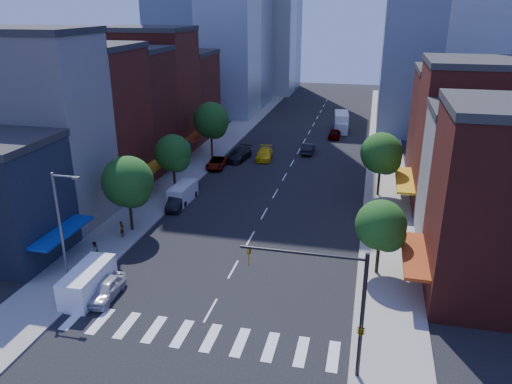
% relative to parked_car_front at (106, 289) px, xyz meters
% --- Properties ---
extents(ground, '(220.00, 220.00, 0.00)m').
position_rel_parked_car_front_xyz_m(ground, '(8.08, 0.18, -0.74)').
color(ground, black).
rests_on(ground, ground).
extents(sidewalk_left, '(5.00, 120.00, 0.15)m').
position_rel_parked_car_front_xyz_m(sidewalk_left, '(-4.42, 40.18, -0.66)').
color(sidewalk_left, gray).
rests_on(sidewalk_left, ground).
extents(sidewalk_right, '(5.00, 120.00, 0.15)m').
position_rel_parked_car_front_xyz_m(sidewalk_right, '(20.58, 40.18, -0.66)').
color(sidewalk_right, gray).
rests_on(sidewalk_right, ground).
extents(crosswalk, '(19.00, 3.00, 0.01)m').
position_rel_parked_car_front_xyz_m(crosswalk, '(8.08, -2.82, -0.73)').
color(crosswalk, silver).
rests_on(crosswalk, ground).
extents(bldg_left_1, '(12.00, 8.00, 18.00)m').
position_rel_parked_car_front_xyz_m(bldg_left_1, '(-12.92, 12.18, 8.26)').
color(bldg_left_1, beige).
rests_on(bldg_left_1, ground).
extents(bldg_left_2, '(12.00, 9.00, 16.00)m').
position_rel_parked_car_front_xyz_m(bldg_left_2, '(-12.92, 20.68, 7.26)').
color(bldg_left_2, maroon).
rests_on(bldg_left_2, ground).
extents(bldg_left_3, '(12.00, 8.00, 15.00)m').
position_rel_parked_car_front_xyz_m(bldg_left_3, '(-12.92, 29.18, 6.76)').
color(bldg_left_3, '#541A15').
rests_on(bldg_left_3, ground).
extents(bldg_left_4, '(12.00, 9.00, 17.00)m').
position_rel_parked_car_front_xyz_m(bldg_left_4, '(-12.92, 37.68, 7.76)').
color(bldg_left_4, maroon).
rests_on(bldg_left_4, ground).
extents(bldg_left_5, '(12.00, 10.00, 13.00)m').
position_rel_parked_car_front_xyz_m(bldg_left_5, '(-12.92, 47.18, 5.76)').
color(bldg_left_5, '#541A15').
rests_on(bldg_left_5, ground).
extents(bldg_right_1, '(12.00, 8.00, 12.00)m').
position_rel_parked_car_front_xyz_m(bldg_right_1, '(29.08, 15.18, 5.26)').
color(bldg_right_1, beige).
rests_on(bldg_right_1, ground).
extents(bldg_right_2, '(12.00, 10.00, 15.00)m').
position_rel_parked_car_front_xyz_m(bldg_right_2, '(29.08, 24.18, 6.76)').
color(bldg_right_2, maroon).
rests_on(bldg_right_2, ground).
extents(bldg_right_3, '(12.00, 10.00, 13.00)m').
position_rel_parked_car_front_xyz_m(bldg_right_3, '(29.08, 34.18, 5.76)').
color(bldg_right_3, '#541A15').
rests_on(bldg_right_3, ground).
extents(traffic_signal, '(7.24, 2.24, 8.00)m').
position_rel_parked_car_front_xyz_m(traffic_signal, '(18.03, -4.32, 3.42)').
color(traffic_signal, black).
rests_on(traffic_signal, sidewalk_right).
extents(streetlight, '(2.25, 0.25, 9.00)m').
position_rel_parked_car_front_xyz_m(streetlight, '(-3.72, 1.18, 4.54)').
color(streetlight, slate).
rests_on(streetlight, sidewalk_left).
extents(tree_left_near, '(4.80, 4.80, 7.30)m').
position_rel_parked_car_front_xyz_m(tree_left_near, '(-3.27, 11.11, 4.13)').
color(tree_left_near, black).
rests_on(tree_left_near, sidewalk_left).
extents(tree_left_mid, '(4.20, 4.20, 6.65)m').
position_rel_parked_car_front_xyz_m(tree_left_mid, '(-3.27, 22.11, 3.79)').
color(tree_left_mid, black).
rests_on(tree_left_mid, sidewalk_left).
extents(tree_left_far, '(5.00, 5.00, 7.75)m').
position_rel_parked_car_front_xyz_m(tree_left_far, '(-3.27, 36.11, 4.47)').
color(tree_left_far, black).
rests_on(tree_left_far, sidewalk_left).
extents(tree_right_near, '(4.00, 4.00, 6.20)m').
position_rel_parked_car_front_xyz_m(tree_right_near, '(19.73, 8.11, 3.45)').
color(tree_right_near, black).
rests_on(tree_right_near, sidewalk_right).
extents(tree_right_far, '(4.60, 4.60, 7.20)m').
position_rel_parked_car_front_xyz_m(tree_right_far, '(19.73, 26.11, 4.13)').
color(tree_right_far, black).
rests_on(tree_right_far, sidewalk_right).
extents(parked_car_front, '(1.96, 4.41, 1.47)m').
position_rel_parked_car_front_xyz_m(parked_car_front, '(0.00, 0.00, 0.00)').
color(parked_car_front, silver).
rests_on(parked_car_front, ground).
extents(parked_car_second, '(2.11, 4.54, 1.44)m').
position_rel_parked_car_front_xyz_m(parked_car_second, '(-1.42, 17.65, -0.02)').
color(parked_car_second, black).
rests_on(parked_car_second, ground).
extents(parked_car_third, '(2.61, 4.93, 1.32)m').
position_rel_parked_car_front_xyz_m(parked_car_third, '(-1.42, 31.89, -0.08)').
color(parked_car_third, '#999999').
rests_on(parked_car_third, ground).
extents(parked_car_rear, '(2.97, 5.78, 1.60)m').
position_rel_parked_car_front_xyz_m(parked_car_rear, '(0.58, 35.97, 0.06)').
color(parked_car_rear, black).
rests_on(parked_car_rear, ground).
extents(cargo_van_near, '(2.31, 5.34, 2.25)m').
position_rel_parked_car_front_xyz_m(cargo_van_near, '(-1.41, -0.10, 0.37)').
color(cargo_van_near, white).
rests_on(cargo_van_near, ground).
extents(cargo_van_far, '(2.01, 4.63, 1.95)m').
position_rel_parked_car_front_xyz_m(cargo_van_far, '(-1.42, 19.45, 0.23)').
color(cargo_van_far, silver).
rests_on(cargo_van_far, ground).
extents(taxi, '(2.60, 5.28, 1.48)m').
position_rel_parked_car_front_xyz_m(taxi, '(3.93, 37.20, 0.00)').
color(taxi, yellow).
rests_on(taxi, ground).
extents(traffic_car_oncoming, '(1.59, 4.54, 1.49)m').
position_rel_parked_car_front_xyz_m(traffic_car_oncoming, '(9.58, 41.42, 0.01)').
color(traffic_car_oncoming, black).
rests_on(traffic_car_oncoming, ground).
extents(traffic_car_far, '(1.80, 4.47, 1.52)m').
position_rel_parked_car_front_xyz_m(traffic_car_far, '(12.59, 51.24, 0.02)').
color(traffic_car_far, '#999999').
rests_on(traffic_car_far, ground).
extents(box_truck, '(2.85, 7.59, 2.99)m').
position_rel_parked_car_front_xyz_m(box_truck, '(13.23, 56.55, 0.68)').
color(box_truck, silver).
rests_on(box_truck, ground).
extents(pedestrian_near, '(0.42, 0.59, 1.54)m').
position_rel_parked_car_front_xyz_m(pedestrian_near, '(-3.55, 9.52, 0.18)').
color(pedestrian_near, '#999999').
rests_on(pedestrian_near, sidewalk_left).
extents(pedestrian_far, '(0.61, 0.77, 1.53)m').
position_rel_parked_car_front_xyz_m(pedestrian_far, '(-3.82, 5.11, 0.18)').
color(pedestrian_far, '#999999').
rests_on(pedestrian_far, sidewalk_left).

